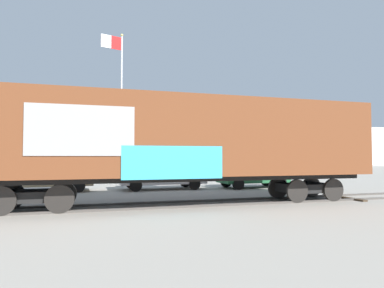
# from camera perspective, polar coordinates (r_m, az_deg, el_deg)

# --- Properties ---
(ground_plane) EXTENTS (260.00, 260.00, 0.00)m
(ground_plane) POSITION_cam_1_polar(r_m,az_deg,el_deg) (13.11, 2.59, -10.15)
(ground_plane) COLOR gray
(track) EXTENTS (59.99, 5.57, 0.08)m
(track) POSITION_cam_1_polar(r_m,az_deg,el_deg) (12.95, -0.37, -10.08)
(track) COLOR #4C4742
(track) RESTS_ON ground_plane
(freight_car) EXTENTS (14.85, 3.83, 4.23)m
(freight_car) POSITION_cam_1_polar(r_m,az_deg,el_deg) (12.79, -1.16, 0.77)
(freight_car) COLOR brown
(freight_car) RESTS_ON ground_plane
(flagpole) EXTENTS (1.44, 0.59, 10.12)m
(flagpole) POSITION_cam_1_polar(r_m,az_deg,el_deg) (23.20, -12.46, 9.20)
(flagpole) COLOR silver
(flagpole) RESTS_ON ground_plane
(hillside) EXTENTS (111.29, 31.27, 12.84)m
(hillside) POSITION_cam_1_polar(r_m,az_deg,el_deg) (77.77, -10.46, -0.42)
(hillside) COLOR silver
(hillside) RESTS_ON ground_plane
(parked_car_tan) EXTENTS (4.71, 2.31, 1.67)m
(parked_car_tan) POSITION_cam_1_polar(r_m,az_deg,el_deg) (19.07, -23.62, -4.93)
(parked_car_tan) COLOR #9E8966
(parked_car_tan) RESTS_ON ground_plane
(parked_car_white) EXTENTS (4.86, 2.27, 1.81)m
(parked_car_white) POSITION_cam_1_polar(r_m,az_deg,el_deg) (18.96, -5.25, -4.95)
(parked_car_white) COLOR silver
(parked_car_white) RESTS_ON ground_plane
(parked_car_green) EXTENTS (4.20, 2.19, 1.67)m
(parked_car_green) POSITION_cam_1_polar(r_m,az_deg,el_deg) (20.16, 10.22, -4.88)
(parked_car_green) COLOR #1E5933
(parked_car_green) RESTS_ON ground_plane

